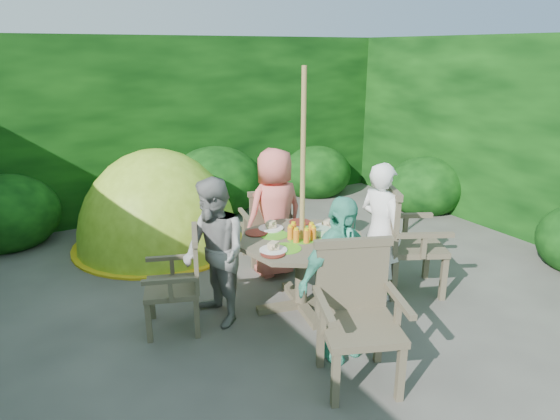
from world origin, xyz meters
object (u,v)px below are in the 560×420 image
child_back (275,213)px  child_front (339,279)px  garden_chair_right (405,238)px  patio_table (302,250)px  garden_chair_left (181,280)px  garden_chair_back (267,224)px  child_left (215,253)px  garden_chair_front (357,312)px  parasol_pole (302,195)px  dome_tent (160,244)px  child_right (380,231)px

child_back → child_front: child_back is taller
garden_chair_right → child_back: child_back is taller
patio_table → garden_chair_right: garden_chair_right is taller
garden_chair_left → garden_chair_back: size_ratio=1.00×
child_back → child_left: bearing=29.6°
garden_chair_front → child_left: bearing=136.7°
parasol_pole → patio_table: bearing=1.3°
garden_chair_front → parasol_pole: bearing=100.8°
child_left → garden_chair_right: bearing=74.3°
dome_tent → parasol_pole: bearing=-72.4°
garden_chair_back → child_back: 0.38m
garden_chair_left → garden_chair_front: (0.88, -1.28, 0.07)m
garden_chair_right → garden_chair_front: (-1.28, -0.88, -0.03)m
garden_chair_front → child_back: bearing=100.4°
child_back → parasol_pole: bearing=74.6°
garden_chair_right → garden_chair_back: bearing=60.0°
garden_chair_front → child_right: bearing=64.3°
garden_chair_back → garden_chair_front: (-0.42, -2.16, 0.07)m
patio_table → child_right: size_ratio=1.04×
patio_table → dome_tent: bearing=107.5°
child_front → garden_chair_right: bearing=17.6°
garden_chair_left → child_front: child_front is taller
child_left → dome_tent: (0.09, 2.05, -0.65)m
garden_chair_left → dome_tent: (0.39, 2.00, -0.45)m
patio_table → dome_tent: size_ratio=0.58×
garden_chair_back → child_back: child_back is taller
child_right → child_left: size_ratio=1.02×
garden_chair_back → child_left: 1.38m
dome_tent → garden_chair_left: bearing=-100.9°
parasol_pole → dome_tent: parasol_pole is taller
garden_chair_right → garden_chair_left: 2.20m
garden_chair_right → child_front: child_front is taller
patio_table → garden_chair_back: 1.11m
garden_chair_back → patio_table: bearing=89.9°
child_right → child_front: child_right is taller
garden_chair_right → garden_chair_front: size_ratio=1.05×
patio_table → garden_chair_left: bearing=169.1°
garden_chair_right → child_back: 1.35m
patio_table → garden_chair_left: (-1.09, 0.21, -0.13)m
parasol_pole → child_right: (0.78, -0.16, -0.43)m
parasol_pole → garden_chair_left: (-1.09, 0.21, -0.65)m
patio_table → garden_chair_right: size_ratio=1.34×
patio_table → child_back: child_back is taller
child_back → child_front: bearing=74.6°
child_front → dome_tent: 3.11m
parasol_pole → child_left: parasol_pole is taller
parasol_pole → garden_chair_back: (0.22, 1.08, -0.65)m
patio_table → parasol_pole: parasol_pole is taller
patio_table → garden_chair_back: (0.22, 1.08, -0.13)m
garden_chair_right → garden_chair_front: garden_chair_right is taller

